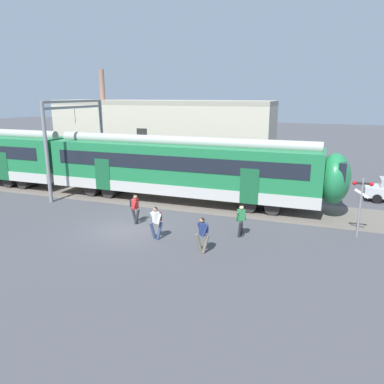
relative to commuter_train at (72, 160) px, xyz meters
The scene contains 10 objects.
ground_plane 10.12m from the commuter_train, 37.53° to the right, with size 160.00×160.00×0.00m, color #424247.
track_bed 3.35m from the commuter_train, behind, with size 80.00×4.40×0.01m, color #605951.
commuter_train is the anchor object (origin of this frame).
pedestrian_red 9.46m from the commuter_train, 32.79° to the right, with size 0.63×0.54×1.67m.
pedestrian_white 12.12m from the commuter_train, 34.17° to the right, with size 0.67×0.52×1.67m.
pedestrian_navy 14.76m from the commuter_train, 30.88° to the right, with size 0.71×0.51×1.67m.
pedestrian_green 14.73m from the commuter_train, 20.03° to the right, with size 0.50×0.71×1.67m.
catenary_gantry 2.14m from the commuter_train, ahead, with size 0.24×6.64×6.53m.
crossing_signal 19.56m from the commuter_train, ahead, with size 0.96×0.22×3.00m.
background_building 9.86m from the commuter_train, 72.18° to the left, with size 20.36×5.00×9.20m.
Camera 1 is at (9.67, -16.46, 6.95)m, focal length 35.00 mm.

